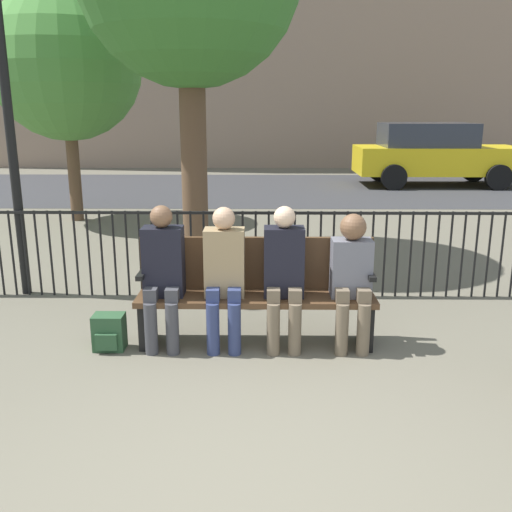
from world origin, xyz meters
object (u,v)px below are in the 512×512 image
object	(u,v)px
seated_person_0	(163,270)
seated_person_2	(284,271)
seated_person_3	(352,274)
seated_person_1	(224,271)
tree_1	(66,65)
park_bench	(256,286)
lamp_post	(1,44)
backpack	(109,333)
parked_car_0	(434,153)

from	to	relation	value
seated_person_0	seated_person_2	xyz separation A→B (m)	(1.03, -0.00, -0.00)
seated_person_3	seated_person_1	bearing A→B (deg)	179.84
seated_person_2	tree_1	xyz separation A→B (m)	(-3.60, 5.67, 2.05)
park_bench	seated_person_0	xyz separation A→B (m)	(-0.79, -0.13, 0.18)
lamp_post	seated_person_2	bearing A→B (deg)	-26.69
seated_person_3	backpack	bearing A→B (deg)	-177.59
park_bench	parked_car_0	xyz separation A→B (m)	(4.53, 10.39, 0.34)
seated_person_2	lamp_post	xyz separation A→B (m)	(-2.83, 1.42, 1.96)
backpack	seated_person_0	bearing A→B (deg)	10.97
seated_person_1	seated_person_2	xyz separation A→B (m)	(0.51, 0.00, 0.00)
seated_person_0	seated_person_1	xyz separation A→B (m)	(0.52, -0.00, -0.01)
lamp_post	seated_person_1	bearing A→B (deg)	-31.49
seated_person_1	seated_person_3	bearing A→B (deg)	-0.16
parked_car_0	seated_person_0	bearing A→B (deg)	-116.82
park_bench	backpack	xyz separation A→B (m)	(-1.26, -0.22, -0.35)
tree_1	lamp_post	world-z (taller)	lamp_post
backpack	lamp_post	bearing A→B (deg)	131.34
park_bench	tree_1	bearing A→B (deg)	121.23
lamp_post	park_bench	bearing A→B (deg)	-26.51
seated_person_0	parked_car_0	size ratio (longest dim) A/B	0.29
lamp_post	backpack	bearing A→B (deg)	-48.66
seated_person_0	lamp_post	distance (m)	3.01
park_bench	seated_person_2	world-z (taller)	seated_person_2
seated_person_0	tree_1	xyz separation A→B (m)	(-2.57, 5.67, 2.04)
seated_person_2	seated_person_3	xyz separation A→B (m)	(0.57, -0.00, -0.02)
park_bench	seated_person_3	world-z (taller)	seated_person_3
tree_1	parked_car_0	distance (m)	9.45
seated_person_0	backpack	bearing A→B (deg)	-169.03
seated_person_0	backpack	xyz separation A→B (m)	(-0.47, -0.09, -0.53)
seated_person_2	tree_1	size ratio (longest dim) A/B	0.30
seated_person_0	backpack	world-z (taller)	seated_person_0
tree_1	parked_car_0	world-z (taller)	tree_1
backpack	parked_car_0	xyz separation A→B (m)	(5.79, 10.61, 0.69)
tree_1	parked_car_0	bearing A→B (deg)	31.58
park_bench	lamp_post	distance (m)	3.60
lamp_post	seated_person_0	bearing A→B (deg)	-38.30
seated_person_2	tree_1	bearing A→B (deg)	122.39
seated_person_3	backpack	world-z (taller)	seated_person_3
backpack	parked_car_0	world-z (taller)	parked_car_0
park_bench	lamp_post	bearing A→B (deg)	153.49
seated_person_0	seated_person_1	bearing A→B (deg)	-0.08
seated_person_0	lamp_post	bearing A→B (deg)	141.70
seated_person_0	seated_person_1	world-z (taller)	seated_person_0
park_bench	lamp_post	size ratio (longest dim) A/B	0.51
tree_1	park_bench	bearing A→B (deg)	-58.77
park_bench	lamp_post	xyz separation A→B (m)	(-2.59, 1.29, 2.14)
tree_1	seated_person_3	bearing A→B (deg)	-53.69
seated_person_2	seated_person_3	world-z (taller)	seated_person_2
park_bench	parked_car_0	distance (m)	11.34
seated_person_1	parked_car_0	size ratio (longest dim) A/B	0.29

